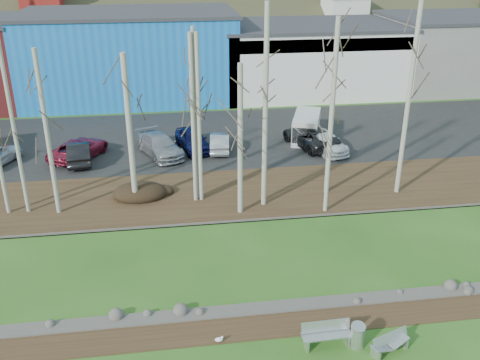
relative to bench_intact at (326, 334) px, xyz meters
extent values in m
cube|color=#382616|center=(-2.60, 1.47, -0.47)|extent=(80.00, 1.80, 0.03)
cube|color=#382616|center=(-2.60, 13.87, -0.41)|extent=(80.00, 7.00, 0.15)
cube|color=black|center=(-2.60, 24.37, -0.41)|extent=(80.00, 14.00, 0.14)
cube|color=blue|center=(-8.60, 38.37, 3.52)|extent=(20.00, 12.00, 8.00)
cube|color=#333338|center=(-8.60, 38.37, 7.67)|extent=(20.40, 12.24, 0.30)
cube|color=silver|center=(9.40, 38.37, 2.77)|extent=(18.00, 12.00, 6.50)
cube|color=#333338|center=(9.40, 38.37, 6.17)|extent=(18.36, 12.24, 0.30)
cube|color=navy|center=(9.40, 32.47, 5.12)|extent=(17.64, 0.20, 1.20)
cube|color=slate|center=(25.40, 38.37, 3.02)|extent=(14.00, 12.00, 7.00)
cube|color=#333338|center=(25.40, 38.37, 6.67)|extent=(14.28, 12.24, 0.30)
cube|color=#B9BCBF|center=(-0.81, -0.09, -0.25)|extent=(0.10, 0.59, 0.47)
cube|color=#B9BCBF|center=(0.80, -0.05, -0.25)|extent=(0.10, 0.59, 0.47)
cube|color=#B9BCBF|center=(0.00, 0.16, 0.27)|extent=(1.93, 0.18, 0.43)
cube|color=#B9BCBF|center=(0.00, -0.07, 0.00)|extent=(1.94, 0.59, 0.05)
cube|color=#B9BCBF|center=(1.61, -1.01, -0.28)|extent=(0.24, 0.49, 0.40)
cube|color=#B9BCBF|center=(2.89, -0.53, -0.28)|extent=(0.24, 0.49, 0.40)
cube|color=#B9BCBF|center=(2.32, -0.58, 0.06)|extent=(1.60, 0.75, 0.35)
cube|color=#999A9E|center=(1.87, -0.91, -0.12)|extent=(0.90, 0.71, 0.30)
cube|color=#999A9E|center=(2.63, -0.62, -0.12)|extent=(0.90, 0.71, 0.30)
cylinder|color=#B9BCBF|center=(1.13, -0.30, -0.02)|extent=(0.61, 0.61, 0.92)
cylinder|color=gold|center=(-4.09, 0.66, -0.44)|extent=(0.01, 0.01, 0.09)
cylinder|color=gold|center=(-4.09, 0.71, -0.44)|extent=(0.01, 0.01, 0.09)
ellipsoid|color=white|center=(-4.07, 0.69, -0.34)|extent=(0.31, 0.18, 0.18)
cube|color=gray|center=(-4.07, 0.69, -0.31)|extent=(0.21, 0.12, 0.02)
sphere|color=white|center=(-3.93, 0.71, -0.26)|extent=(0.10, 0.10, 0.10)
cone|color=gold|center=(-3.87, 0.72, -0.26)|extent=(0.06, 0.03, 0.03)
ellipsoid|color=black|center=(-7.39, 14.05, -0.02)|extent=(3.23, 2.28, 0.63)
cylinder|color=beige|center=(-11.92, 12.67, 4.29)|extent=(0.25, 0.25, 9.24)
cylinder|color=beige|center=(-7.63, 13.39, 4.05)|extent=(0.33, 0.33, 8.76)
cylinder|color=beige|center=(-4.09, 13.16, 4.55)|extent=(0.23, 0.23, 9.78)
cylinder|color=beige|center=(-1.68, 11.23, 3.90)|extent=(0.29, 0.29, 8.47)
cylinder|color=beige|center=(-3.92, 13.46, 4.68)|extent=(0.22, 0.22, 10.03)
cylinder|color=beige|center=(3.15, 10.67, 4.30)|extent=(0.23, 0.23, 9.26)
cylinder|color=beige|center=(-0.18, 12.02, 5.35)|extent=(0.28, 0.28, 11.38)
cylinder|color=beige|center=(3.96, 13.14, 4.89)|extent=(0.29, 0.29, 10.44)
cylinder|color=beige|center=(8.25, 12.49, 5.37)|extent=(0.28, 0.28, 11.40)
cylinder|color=beige|center=(-3.74, 13.16, 4.55)|extent=(0.23, 0.23, 9.78)
cylinder|color=beige|center=(-13.66, 13.04, 5.03)|extent=(0.21, 0.21, 10.72)
imported|color=black|center=(-11.70, 20.40, 0.38)|extent=(2.05, 4.55, 1.45)
imported|color=maroon|center=(-11.80, 21.17, 0.35)|extent=(4.38, 5.48, 1.38)
imported|color=#999AA1|center=(-6.13, 20.95, 0.40)|extent=(3.87, 5.56, 1.50)
imported|color=#0E1042|center=(-3.69, 21.72, 0.42)|extent=(2.80, 4.78, 1.53)
imported|color=#ACACAE|center=(-1.75, 21.25, 0.30)|extent=(1.80, 4.06, 1.29)
imported|color=black|center=(5.10, 21.20, 0.39)|extent=(3.92, 5.80, 1.48)
imported|color=white|center=(5.84, 20.14, 0.35)|extent=(3.18, 5.14, 1.39)
cube|color=white|center=(5.21, 22.82, 0.64)|extent=(3.26, 4.87, 1.97)
cube|color=black|center=(4.62, 21.14, 0.64)|extent=(1.99, 1.47, 1.22)
camera|label=1|loc=(-5.62, -15.62, 13.68)|focal=40.00mm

